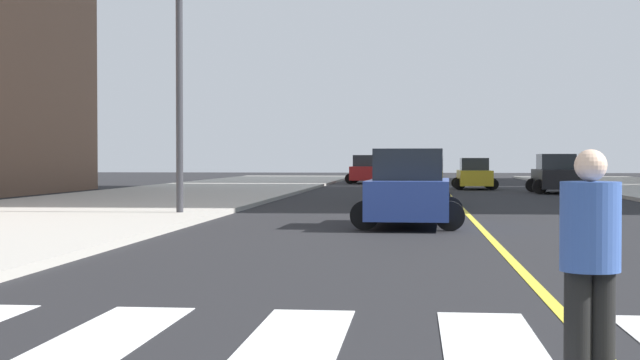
# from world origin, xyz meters

# --- Properties ---
(sidewalk_kerb_west) EXTENTS (10.00, 120.00, 0.15)m
(sidewalk_kerb_west) POSITION_xyz_m (-12.20, 20.00, 0.07)
(sidewalk_kerb_west) COLOR #B2ADA3
(sidewalk_kerb_west) RESTS_ON ground
(crosswalk_paint) EXTENTS (13.50, 4.00, 0.01)m
(crosswalk_paint) POSITION_xyz_m (0.00, 4.00, 0.01)
(crosswalk_paint) COLOR silver
(crosswalk_paint) RESTS_ON ground
(lane_divider_paint) EXTENTS (0.16, 80.00, 0.01)m
(lane_divider_paint) POSITION_xyz_m (0.00, 40.00, 0.01)
(lane_divider_paint) COLOR yellow
(lane_divider_paint) RESTS_ON ground
(car_black_nearest) EXTENTS (2.71, 4.34, 1.94)m
(car_black_nearest) POSITION_xyz_m (5.37, 42.29, 0.91)
(car_black_nearest) COLOR black
(car_black_nearest) RESTS_ON ground
(car_green_second) EXTENTS (2.63, 4.18, 1.86)m
(car_green_second) POSITION_xyz_m (-1.62, 29.99, 0.87)
(car_green_second) COLOR #236B42
(car_green_second) RESTS_ON ground
(car_red_third) EXTENTS (2.86, 4.46, 1.96)m
(car_red_third) POSITION_xyz_m (-4.91, 59.22, 0.92)
(car_red_third) COLOR red
(car_red_third) RESTS_ON ground
(car_yellow_fourth) EXTENTS (2.46, 3.92, 1.75)m
(car_yellow_fourth) POSITION_xyz_m (1.70, 47.77, 0.82)
(car_yellow_fourth) COLOR gold
(car_yellow_fourth) RESTS_ON ground
(car_blue_fifth) EXTENTS (2.80, 4.39, 1.93)m
(car_blue_fifth) POSITION_xyz_m (-1.73, 18.90, 0.90)
(car_blue_fifth) COLOR #2D479E
(car_blue_fifth) RESTS_ON ground
(car_silver_sixth) EXTENTS (3.00, 4.73, 2.09)m
(car_silver_sixth) POSITION_xyz_m (-1.80, 41.20, 0.98)
(car_silver_sixth) COLOR #B7B7BC
(car_silver_sixth) RESTS_ON ground
(pedestrian_crossing) EXTENTS (0.43, 0.43, 1.75)m
(pedestrian_crossing) POSITION_xyz_m (-0.33, 2.75, 0.97)
(pedestrian_crossing) COLOR black
(pedestrian_crossing) RESTS_ON ground
(street_lamp) EXTENTS (0.44, 0.44, 7.93)m
(street_lamp) POSITION_xyz_m (-8.34, 21.79, 4.79)
(street_lamp) COLOR #38383D
(street_lamp) RESTS_ON sidewalk_kerb_west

